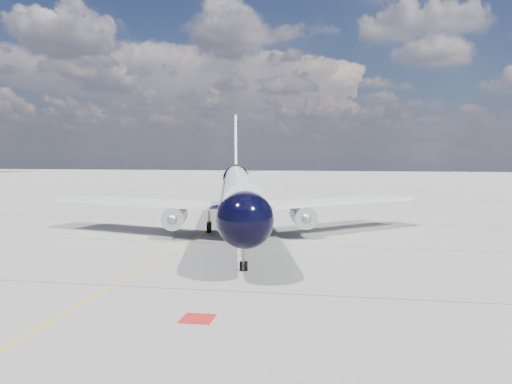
% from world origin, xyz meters
% --- Properties ---
extents(ground, '(320.00, 320.00, 0.00)m').
position_xyz_m(ground, '(0.00, 30.00, 0.00)').
color(ground, gray).
rests_on(ground, ground).
extents(taxiway_centerline, '(0.16, 160.00, 0.01)m').
position_xyz_m(taxiway_centerline, '(0.00, 25.00, 0.00)').
color(taxiway_centerline, '#DEA60B').
rests_on(taxiway_centerline, ground).
extents(red_marking, '(1.60, 1.60, 0.01)m').
position_xyz_m(red_marking, '(6.80, -10.00, 0.00)').
color(red_marking, maroon).
rests_on(red_marking, ground).
extents(main_airliner, '(37.13, 45.84, 13.38)m').
position_xyz_m(main_airliner, '(3.40, 16.58, 4.15)').
color(main_airliner, black).
rests_on(main_airliner, ground).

